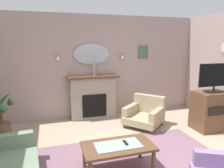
{
  "coord_description": "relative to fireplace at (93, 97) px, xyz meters",
  "views": [
    {
      "loc": [
        -1.26,
        -2.52,
        1.98
      ],
      "look_at": [
        0.06,
        1.73,
        1.11
      ],
      "focal_mm": 33.3,
      "sensor_mm": 36.0,
      "label": 1
    }
  ],
  "objects": [
    {
      "name": "wall_sconce_right",
      "position": [
        0.85,
        0.09,
        1.09
      ],
      "size": [
        0.14,
        0.14,
        0.14
      ],
      "primitive_type": "cone",
      "color": "#D17066"
    },
    {
      "name": "wall_mirror",
      "position": [
        0.0,
        0.14,
        1.14
      ],
      "size": [
        0.96,
        0.06,
        0.56
      ],
      "primitive_type": "ellipsoid",
      "color": "#B2BCC6"
    },
    {
      "name": "framed_picture",
      "position": [
        1.5,
        0.15,
        1.18
      ],
      "size": [
        0.28,
        0.03,
        0.36
      ],
      "primitive_type": "cube",
      "color": "#4C6B56"
    },
    {
      "name": "tv_cabinet",
      "position": [
        2.46,
        -1.54,
        -0.12
      ],
      "size": [
        0.8,
        0.57,
        0.9
      ],
      "color": "brown",
      "rests_on": "ground"
    },
    {
      "name": "potted_plant_corner_palm",
      "position": [
        -2.13,
        -0.53,
        -0.13
      ],
      "size": [
        0.56,
        0.56,
        0.99
      ],
      "color": "brown",
      "rests_on": "ground"
    },
    {
      "name": "wall_sconce_left",
      "position": [
        -0.85,
        0.09,
        1.09
      ],
      "size": [
        0.14,
        0.14,
        0.14
      ],
      "primitive_type": "cone",
      "color": "#D17066"
    },
    {
      "name": "wall_back",
      "position": [
        0.14,
        0.22,
        0.8
      ],
      "size": [
        6.74,
        0.1,
        2.73
      ],
      "primitive_type": "cube",
      "color": "#B29993",
      "rests_on": "ground"
    },
    {
      "name": "tv_remote",
      "position": [
        -0.02,
        -2.46,
        -0.12
      ],
      "size": [
        0.04,
        0.16,
        0.02
      ],
      "primitive_type": "cube",
      "color": "black",
      "rests_on": "coffee_table"
    },
    {
      "name": "tv_flatscreen",
      "position": [
        2.46,
        -1.56,
        0.68
      ],
      "size": [
        0.84,
        0.24,
        0.65
      ],
      "color": "black",
      "rests_on": "tv_cabinet"
    },
    {
      "name": "armchair_beside_couch",
      "position": [
        1.1,
        -0.88,
        -0.27
      ],
      "size": [
        1.14,
        1.14,
        0.71
      ],
      "color": "tan",
      "rests_on": "ground"
    },
    {
      "name": "mantel_vase_right",
      "position": [
        0.05,
        -0.03,
        0.81
      ],
      "size": [
        0.1,
        0.1,
        0.41
      ],
      "color": "#9E6084",
      "rests_on": "fireplace"
    },
    {
      "name": "fireplace",
      "position": [
        0.0,
        0.0,
        0.0
      ],
      "size": [
        1.36,
        0.36,
        1.16
      ],
      "color": "gray",
      "rests_on": "ground"
    },
    {
      "name": "coffee_table",
      "position": [
        -0.15,
        -2.47,
        -0.19
      ],
      "size": [
        1.1,
        0.6,
        0.45
      ],
      "color": "brown",
      "rests_on": "ground"
    }
  ]
}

